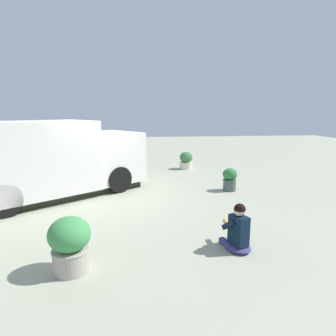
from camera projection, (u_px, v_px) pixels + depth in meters
name	position (u px, v px, depth m)	size (l,w,h in m)	color
ground_plane	(106.00, 194.00, 8.80)	(40.00, 40.00, 0.00)	#A0A28A
food_truck	(46.00, 161.00, 8.32)	(5.69, 4.90, 2.24)	silver
person_customer	(237.00, 231.00, 5.24)	(0.59, 0.82, 0.89)	navy
planter_flowering_near	(70.00, 243.00, 4.49)	(0.66, 0.66, 0.91)	#A49B90
planter_flowering_far	(230.00, 179.00, 9.17)	(0.45, 0.45, 0.73)	#42514A
planter_flowering_side	(186.00, 160.00, 12.65)	(0.57, 0.57, 0.76)	beige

